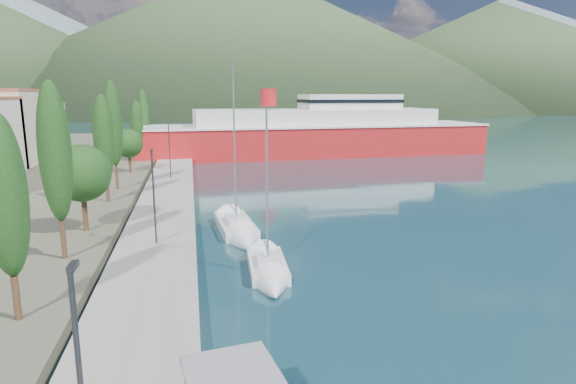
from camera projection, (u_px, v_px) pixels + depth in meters
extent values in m
plane|color=#173A45|center=(214.00, 131.00, 136.31)|extent=(1400.00, 1400.00, 0.00)
cube|color=gray|center=(166.00, 203.00, 44.18)|extent=(5.00, 88.00, 0.80)
cone|color=slate|center=(250.00, 36.00, 671.91)|extent=(760.00, 760.00, 180.00)
cone|color=slate|center=(502.00, 51.00, 664.91)|extent=(640.00, 640.00, 140.00)
cone|color=#364E2C|center=(244.00, 37.00, 401.63)|extent=(480.00, 480.00, 115.00)
cone|color=#364E2C|center=(493.00, 55.00, 427.52)|extent=(420.00, 420.00, 90.00)
cube|color=beige|center=(3.00, 128.00, 66.53)|extent=(9.00, 13.00, 10.00)
cube|color=silver|center=(29.00, 130.00, 77.30)|extent=(9.00, 10.00, 8.00)
cube|color=#9E5138|center=(27.00, 103.00, 76.47)|extent=(9.20, 10.20, 0.30)
cylinder|color=#47301E|center=(17.00, 298.00, 20.58)|extent=(0.30, 0.30, 1.96)
ellipsoid|color=#1C3F16|center=(4.00, 196.00, 19.69)|extent=(1.80, 1.80, 6.95)
cylinder|color=#47301E|center=(63.00, 240.00, 28.27)|extent=(0.30, 0.30, 2.28)
ellipsoid|color=#1C3F16|center=(55.00, 152.00, 27.24)|extent=(1.80, 1.80, 8.07)
cylinder|color=#47301E|center=(85.00, 213.00, 34.14)|extent=(0.36, 0.36, 2.52)
sphere|color=#1C3F16|center=(82.00, 173.00, 33.57)|extent=(4.03, 4.03, 4.03)
cylinder|color=#47301E|center=(108.00, 190.00, 43.54)|extent=(0.30, 0.30, 2.11)
ellipsoid|color=#1C3F16|center=(104.00, 137.00, 42.59)|extent=(1.80, 1.80, 7.48)
cylinder|color=#47301E|center=(117.00, 177.00, 49.17)|extent=(0.30, 0.30, 2.41)
ellipsoid|color=#1C3F16|center=(113.00, 124.00, 48.09)|extent=(1.80, 1.80, 8.53)
cylinder|color=#47301E|center=(130.00, 163.00, 59.89)|extent=(0.36, 0.36, 2.21)
sphere|color=#1C3F16|center=(129.00, 143.00, 59.39)|extent=(3.53, 3.53, 3.53)
cylinder|color=#47301E|center=(139.00, 154.00, 70.33)|extent=(0.30, 0.30, 1.92)
ellipsoid|color=#1C3F16|center=(137.00, 124.00, 69.47)|extent=(1.80, 1.80, 6.79)
cylinder|color=#47301E|center=(145.00, 146.00, 80.25)|extent=(0.30, 0.30, 2.29)
ellipsoid|color=#1C3F16|center=(143.00, 114.00, 79.21)|extent=(1.80, 1.80, 8.12)
cube|color=#2D2D33|center=(73.00, 266.00, 9.74)|extent=(0.15, 0.50, 0.12)
cylinder|color=#2D2D33|center=(154.00, 198.00, 30.46)|extent=(0.12, 0.12, 6.00)
cube|color=#2D2D33|center=(152.00, 150.00, 30.11)|extent=(0.15, 0.50, 0.12)
cylinder|color=#2D2D33|center=(170.00, 152.00, 54.87)|extent=(0.12, 0.12, 6.00)
cube|color=#2D2D33|center=(168.00, 125.00, 54.52)|extent=(0.15, 0.50, 0.12)
cube|color=gray|center=(233.00, 377.00, 12.93)|extent=(2.92, 3.31, 0.11)
cube|color=silver|center=(267.00, 267.00, 28.38)|extent=(2.42, 5.31, 0.83)
cube|color=silver|center=(268.00, 260.00, 27.93)|extent=(1.39, 2.15, 0.32)
cylinder|color=silver|center=(267.00, 188.00, 27.09)|extent=(0.12, 0.12, 8.77)
cone|color=silver|center=(273.00, 289.00, 25.15)|extent=(2.26, 2.54, 2.12)
cube|color=silver|center=(235.00, 227.00, 36.90)|extent=(2.95, 6.95, 0.96)
cube|color=silver|center=(236.00, 220.00, 36.34)|extent=(1.67, 2.81, 0.37)
cylinder|color=silver|center=(235.00, 145.00, 35.21)|extent=(0.12, 0.12, 11.70)
cone|color=silver|center=(246.00, 243.00, 32.80)|extent=(2.68, 3.34, 2.45)
cube|color=red|center=(315.00, 142.00, 82.67)|extent=(59.44, 15.08, 5.69)
cube|color=silver|center=(315.00, 125.00, 82.11)|extent=(59.87, 15.46, 0.30)
cube|color=silver|center=(315.00, 118.00, 81.86)|extent=(41.10, 12.11, 3.05)
cube|color=silver|center=(349.00, 102.00, 82.79)|extent=(16.85, 8.36, 2.44)
cylinder|color=red|center=(269.00, 98.00, 79.22)|extent=(2.64, 2.64, 2.84)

